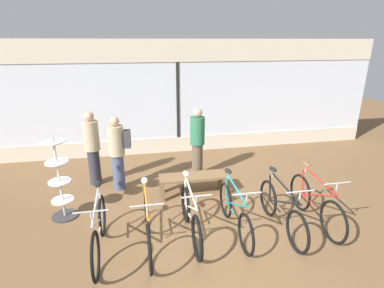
# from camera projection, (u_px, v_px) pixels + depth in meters

# --- Properties ---
(ground_plane) EXTENTS (24.00, 24.00, 0.00)m
(ground_plane) POSITION_uv_depth(u_px,v_px,m) (213.00, 232.00, 5.22)
(ground_plane) COLOR brown
(shop_back_wall) EXTENTS (12.00, 0.08, 3.20)m
(shop_back_wall) POSITION_uv_depth(u_px,v_px,m) (178.00, 97.00, 8.48)
(shop_back_wall) COLOR beige
(shop_back_wall) RESTS_ON ground_plane
(bicycle_far_left) EXTENTS (0.46, 1.73, 1.03)m
(bicycle_far_left) POSITION_uv_depth(u_px,v_px,m) (99.00, 231.00, 4.59)
(bicycle_far_left) COLOR black
(bicycle_far_left) RESTS_ON ground_plane
(bicycle_left) EXTENTS (0.46, 1.73, 1.04)m
(bicycle_left) POSITION_uv_depth(u_px,v_px,m) (148.00, 225.00, 4.71)
(bicycle_left) COLOR black
(bicycle_left) RESTS_ON ground_plane
(bicycle_center_left) EXTENTS (0.46, 1.73, 1.03)m
(bicycle_center_left) POSITION_uv_depth(u_px,v_px,m) (191.00, 217.00, 4.97)
(bicycle_center_left) COLOR black
(bicycle_center_left) RESTS_ON ground_plane
(bicycle_center_right) EXTENTS (0.46, 1.73, 1.01)m
(bicycle_center_right) POSITION_uv_depth(u_px,v_px,m) (234.00, 212.00, 5.10)
(bicycle_center_right) COLOR black
(bicycle_center_right) RESTS_ON ground_plane
(bicycle_right) EXTENTS (0.46, 1.75, 1.02)m
(bicycle_right) POSITION_uv_depth(u_px,v_px,m) (281.00, 211.00, 5.16)
(bicycle_right) COLOR black
(bicycle_right) RESTS_ON ground_plane
(bicycle_far_right) EXTENTS (0.46, 1.74, 1.04)m
(bicycle_far_right) POSITION_uv_depth(u_px,v_px,m) (315.00, 203.00, 5.36)
(bicycle_far_right) COLOR black
(bicycle_far_right) RESTS_ON ground_plane
(accessory_rack) EXTENTS (0.48, 0.48, 1.59)m
(accessory_rack) POSITION_uv_depth(u_px,v_px,m) (60.00, 185.00, 5.46)
(accessory_rack) COLOR #333333
(accessory_rack) RESTS_ON ground_plane
(display_bench) EXTENTS (1.40, 0.44, 0.45)m
(display_bench) POSITION_uv_depth(u_px,v_px,m) (192.00, 179.00, 6.37)
(display_bench) COLOR brown
(display_bench) RESTS_ON ground_plane
(customer_near_rack) EXTENTS (0.46, 0.46, 1.71)m
(customer_near_rack) POSITION_uv_depth(u_px,v_px,m) (92.00, 147.00, 6.68)
(customer_near_rack) COLOR #2D2D38
(customer_near_rack) RESTS_ON ground_plane
(customer_by_window) EXTENTS (0.36, 0.36, 1.70)m
(customer_by_window) POSITION_uv_depth(u_px,v_px,m) (197.00, 141.00, 7.09)
(customer_by_window) COLOR brown
(customer_by_window) RESTS_ON ground_plane
(customer_mid_floor) EXTENTS (0.50, 0.36, 1.66)m
(customer_mid_floor) POSITION_uv_depth(u_px,v_px,m) (118.00, 151.00, 6.46)
(customer_mid_floor) COLOR #424C6B
(customer_mid_floor) RESTS_ON ground_plane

